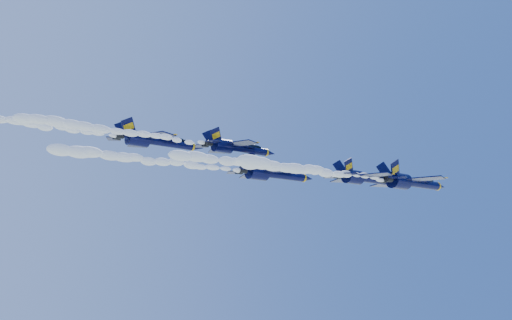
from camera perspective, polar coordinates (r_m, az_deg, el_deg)
jet_lead at (r=101.78m, az=17.35°, el=-2.43°), size 19.97×16.38×7.42m
smoke_trail_jet_lead at (r=83.01m, az=7.37°, el=-1.27°), size 32.38×2.07×1.86m
jet_second at (r=92.98m, az=12.35°, el=-2.03°), size 16.47×13.51×6.12m
smoke_trail_jet_second at (r=76.92m, az=1.03°, el=-0.70°), size 32.38×1.70×1.53m
jet_third at (r=93.09m, az=1.92°, el=-1.57°), size 18.19×14.92×6.76m
smoke_trail_jet_third at (r=80.30m, az=-11.47°, el=-0.10°), size 32.38×1.88×1.69m
jet_fourth at (r=94.63m, az=-2.20°, el=1.43°), size 16.56×13.58×6.15m
smoke_trail_jet_fourth at (r=83.77m, az=-15.36°, el=3.22°), size 32.38×1.71×1.54m
jet_fifth at (r=97.27m, az=-11.36°, el=2.17°), size 18.76×15.39×6.97m
smoke_trail_jet_fifth at (r=89.72m, az=-25.42°, el=3.91°), size 32.38×1.94×1.75m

